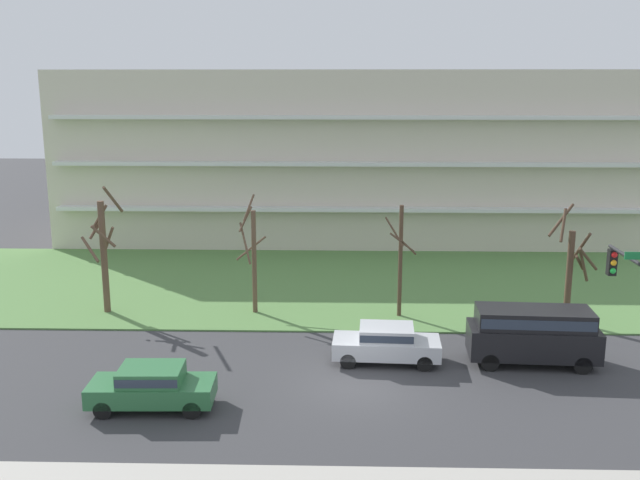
{
  "coord_description": "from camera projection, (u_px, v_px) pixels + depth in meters",
  "views": [
    {
      "loc": [
        -0.68,
        -25.42,
        11.44
      ],
      "look_at": [
        -1.53,
        6.0,
        4.4
      ],
      "focal_mm": 40.19,
      "sensor_mm": 36.0,
      "label": 1
    }
  ],
  "objects": [
    {
      "name": "apartment_building",
      "position": [
        348.0,
        154.0,
        53.51
      ],
      "size": [
        40.81,
        13.45,
        12.1
      ],
      "color": "beige",
      "rests_on": "ground"
    },
    {
      "name": "tree_right",
      "position": [
        571.0,
        267.0,
        33.83
      ],
      "size": [
        2.4,
        2.4,
        5.68
      ],
      "color": "#4C3828",
      "rests_on": "ground"
    },
    {
      "name": "tree_center",
      "position": [
        400.0,
        259.0,
        34.65
      ],
      "size": [
        1.59,
        0.92,
        5.6
      ],
      "color": "#4C3828",
      "rests_on": "ground"
    },
    {
      "name": "ground",
      "position": [
        356.0,
        387.0,
        27.28
      ],
      "size": [
        160.0,
        160.0,
        0.0
      ],
      "primitive_type": "plane",
      "color": "#38383A"
    },
    {
      "name": "van_black_center_left",
      "position": [
        533.0,
        332.0,
        29.22
      ],
      "size": [
        5.3,
        2.29,
        2.36
      ],
      "rotation": [
        0.0,
        0.0,
        3.08
      ],
      "color": "black",
      "rests_on": "ground"
    },
    {
      "name": "grass_lawn_strip",
      "position": [
        351.0,
        284.0,
        40.93
      ],
      "size": [
        80.0,
        16.0,
        0.08
      ],
      "primitive_type": "cube",
      "color": "#547F42",
      "rests_on": "ground"
    },
    {
      "name": "sedan_silver_center_right",
      "position": [
        386.0,
        342.0,
        29.49
      ],
      "size": [
        4.49,
        2.04,
        1.57
      ],
      "rotation": [
        0.0,
        0.0,
        3.09
      ],
      "color": "#B7BABF",
      "rests_on": "ground"
    },
    {
      "name": "sedan_green_near_left",
      "position": [
        152.0,
        385.0,
        25.33
      ],
      "size": [
        4.45,
        1.93,
        1.57
      ],
      "rotation": [
        0.0,
        0.0,
        0.03
      ],
      "color": "#2D6B3D",
      "rests_on": "ground"
    },
    {
      "name": "tree_far_left",
      "position": [
        104.0,
        250.0,
        35.25
      ],
      "size": [
        2.05,
        1.75,
        6.56
      ],
      "color": "brown",
      "rests_on": "ground"
    },
    {
      "name": "tree_left",
      "position": [
        253.0,
        256.0,
        35.31
      ],
      "size": [
        1.52,
        1.74,
        5.98
      ],
      "color": "brown",
      "rests_on": "ground"
    }
  ]
}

